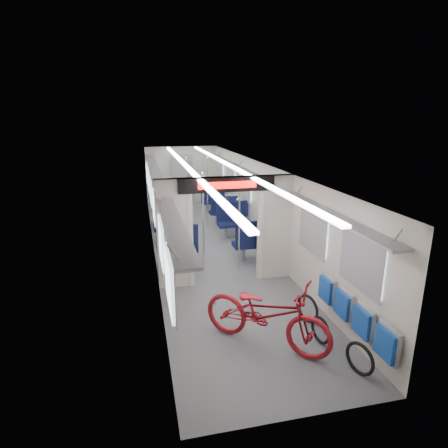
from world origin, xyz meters
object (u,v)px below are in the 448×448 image
(bike_hoop_b, at_px, (320,331))
(stanchion_near_left, at_px, (204,222))
(seat_bay_near_left, at_px, (173,231))
(bike_hoop_a, at_px, (360,360))
(bike_hoop_c, at_px, (308,310))
(stanchion_far_right, at_px, (207,194))
(seat_bay_far_left, at_px, (164,204))
(flip_bench, at_px, (353,313))
(bicycle, at_px, (266,313))
(seat_bay_near_right, at_px, (242,227))
(seat_bay_far_right, at_px, (218,203))
(stanchion_far_left, at_px, (187,194))
(stanchion_near_right, at_px, (239,224))

(bike_hoop_b, height_order, stanchion_near_left, stanchion_near_left)
(seat_bay_near_left, xyz_separation_m, stanchion_near_left, (0.58, -1.34, 0.57))
(bike_hoop_a, xyz_separation_m, bike_hoop_c, (-0.11, 1.45, 0.01))
(bike_hoop_a, bearing_deg, stanchion_far_right, 96.15)
(stanchion_near_left, bearing_deg, seat_bay_near_left, 113.54)
(bike_hoop_a, relative_size, seat_bay_far_left, 0.25)
(bike_hoop_c, bearing_deg, seat_bay_far_left, 104.42)
(flip_bench, distance_m, bike_hoop_a, 0.76)
(bicycle, bearing_deg, seat_bay_near_right, 31.02)
(bike_hoop_b, bearing_deg, bicycle, 170.75)
(bike_hoop_c, height_order, seat_bay_near_left, seat_bay_near_left)
(flip_bench, relative_size, seat_bay_far_right, 1.04)
(stanchion_far_left, bearing_deg, bike_hoop_c, -77.71)
(bicycle, xyz_separation_m, bike_hoop_c, (0.95, 0.50, -0.32))
(stanchion_near_right, xyz_separation_m, stanchion_far_right, (-0.08, 3.52, 0.00))
(seat_bay_far_right, bearing_deg, stanchion_near_right, -96.36)
(bike_hoop_c, relative_size, stanchion_far_left, 0.22)
(bike_hoop_a, height_order, bike_hoop_c, bike_hoop_c)
(seat_bay_near_left, relative_size, seat_bay_near_right, 1.00)
(bike_hoop_b, bearing_deg, stanchion_near_left, 110.94)
(seat_bay_near_left, bearing_deg, stanchion_far_left, 71.66)
(flip_bench, distance_m, seat_bay_far_right, 8.01)
(stanchion_near_right, bearing_deg, stanchion_far_right, 91.28)
(bike_hoop_b, bearing_deg, stanchion_far_right, 95.29)
(stanchion_near_right, bearing_deg, bike_hoop_b, -80.11)
(stanchion_far_left, bearing_deg, stanchion_far_right, -6.29)
(seat_bay_far_right, xyz_separation_m, stanchion_far_right, (-0.61, -1.26, 0.62))
(bike_hoop_a, bearing_deg, stanchion_near_left, 109.45)
(seat_bay_near_left, bearing_deg, bike_hoop_c, -64.36)
(bike_hoop_a, xyz_separation_m, seat_bay_near_right, (-0.18, 5.46, 0.36))
(flip_bench, bearing_deg, bike_hoop_a, -110.83)
(seat_bay_far_right, relative_size, stanchion_near_right, 0.87)
(seat_bay_near_right, bearing_deg, flip_bench, -85.05)
(bike_hoop_b, distance_m, seat_bay_near_left, 5.06)
(bicycle, bearing_deg, seat_bay_near_left, 54.35)
(bicycle, height_order, seat_bay_near_left, seat_bay_near_left)
(seat_bay_near_right, bearing_deg, stanchion_near_left, -134.91)
(seat_bay_near_left, bearing_deg, stanchion_far_right, 55.97)
(bike_hoop_c, distance_m, stanchion_near_right, 2.63)
(flip_bench, bearing_deg, seat_bay_far_right, 93.00)
(stanchion_near_left, distance_m, stanchion_far_left, 3.27)
(seat_bay_near_right, bearing_deg, seat_bay_far_left, 117.76)
(seat_bay_near_right, distance_m, stanchion_near_left, 1.91)
(flip_bench, relative_size, stanchion_far_left, 0.90)
(flip_bench, xyz_separation_m, stanchion_near_right, (-0.95, 3.22, 0.57))
(bike_hoop_c, distance_m, stanchion_near_left, 3.17)
(bicycle, bearing_deg, seat_bay_far_left, 49.04)
(seat_bay_near_left, xyz_separation_m, stanchion_near_right, (1.34, -1.66, 0.57))
(seat_bay_far_left, height_order, stanchion_far_right, stanchion_far_right)
(stanchion_near_right, bearing_deg, stanchion_near_left, 156.68)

